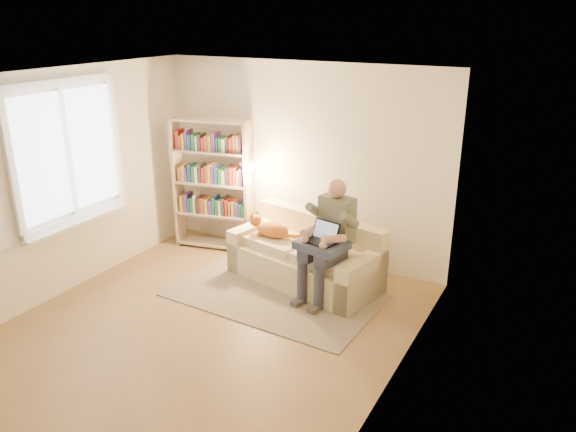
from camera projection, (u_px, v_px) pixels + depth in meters
The scene contains 13 objects.
floor at pixel (205, 330), 5.92m from camera, with size 4.50×4.50×0.00m, color olive.
ceiling at pixel (190, 79), 5.03m from camera, with size 4.00×4.50×0.02m, color white.
wall_left at pixel (56, 186), 6.38m from camera, with size 0.02×4.50×2.60m, color silver.
wall_right at pixel (395, 254), 4.58m from camera, with size 0.02×4.50×2.60m, color silver.
wall_back at pixel (303, 163), 7.33m from camera, with size 4.00×0.02×2.60m, color silver.
window at pixel (72, 176), 6.49m from camera, with size 0.12×1.52×1.69m.
sofa at pixel (306, 259), 6.93m from camera, with size 2.01×1.21×0.80m.
person at pixel (330, 234), 6.38m from camera, with size 0.51×0.70×1.41m.
cat at pixel (272, 229), 7.01m from camera, with size 0.68×0.32×0.25m.
blanket at pixel (322, 245), 6.31m from camera, with size 0.53×0.43×0.09m, color #2C364D.
laptop at pixel (322, 236), 6.28m from camera, with size 0.39×0.35×0.28m.
bookshelf at pixel (213, 178), 7.68m from camera, with size 1.26×0.50×1.84m.
rug at pixel (274, 295), 6.64m from camera, with size 2.40×1.42×0.01m, color gray.
Camera 1 is at (3.24, -4.10, 3.17)m, focal length 35.00 mm.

